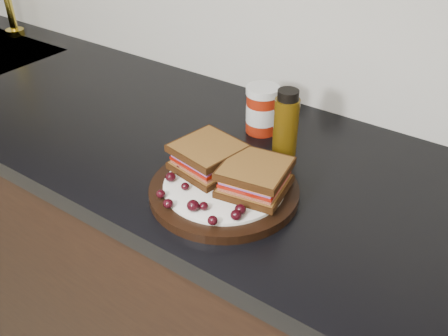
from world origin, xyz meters
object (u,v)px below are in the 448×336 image
(condiment_jar, at_px, (262,110))
(oil_bottle, at_px, (286,123))
(plate, at_px, (224,191))
(sandwich_left, at_px, (208,157))

(condiment_jar, xyz_separation_m, oil_bottle, (0.09, -0.05, 0.02))
(plate, bearing_deg, condiment_jar, 106.07)
(sandwich_left, distance_m, condiment_jar, 0.22)
(plate, height_order, sandwich_left, sandwich_left)
(condiment_jar, relative_size, oil_bottle, 0.75)
(condiment_jar, distance_m, oil_bottle, 0.10)
(plate, xyz_separation_m, condiment_jar, (-0.07, 0.25, 0.05))
(condiment_jar, bearing_deg, oil_bottle, -29.96)
(sandwich_left, bearing_deg, plate, -13.85)
(condiment_jar, height_order, oil_bottle, oil_bottle)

